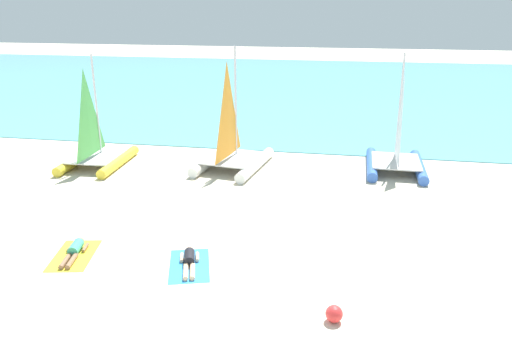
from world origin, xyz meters
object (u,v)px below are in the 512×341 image
sailboat_blue (396,154)px  beach_ball (334,314)px  sailboat_yellow (96,150)px  sunbather_right (189,260)px  sailboat_white (232,151)px  sunbather_left (74,250)px  towel_left (74,255)px  towel_right (189,265)px

sailboat_blue → beach_ball: sailboat_blue is taller
sailboat_yellow → sunbather_right: sailboat_yellow is taller
sailboat_yellow → sunbather_right: 10.29m
sailboat_white → sailboat_yellow: (-5.99, -0.81, -0.05)m
sailboat_yellow → beach_ball: size_ratio=12.03×
sailboat_blue → sunbather_left: bearing=-134.6°
sailboat_yellow → beach_ball: (10.80, -9.66, -0.52)m
sailboat_yellow → towel_left: sailboat_yellow is taller
towel_right → sunbather_right: sunbather_right is taller
sailboat_white → towel_right: bearing=-76.5°
sunbather_left → sunbather_right: size_ratio=1.01×
sunbather_left → sailboat_blue: bearing=32.7°
sailboat_blue → towel_left: sailboat_blue is taller
beach_ball → sailboat_yellow: bearing=138.2°
sailboat_blue → towel_right: bearing=-122.3°
sunbather_right → sunbather_left: bearing=164.0°
sailboat_white → sailboat_blue: 7.07m
sailboat_blue → sailboat_yellow: sailboat_blue is taller
sailboat_white → sunbather_right: bearing=-76.6°
sailboat_blue → towel_left: bearing=-134.4°
sailboat_blue → sunbather_right: (-6.27, -9.44, -0.61)m
sailboat_blue → towel_left: 13.63m
sailboat_blue → sailboat_yellow: bearing=-171.6°
sailboat_blue → sunbather_right: size_ratio=3.22×
sunbather_left → sailboat_white: bearing=61.0°
sailboat_blue → towel_right: sailboat_blue is taller
sunbather_left → beach_ball: 7.74m
towel_right → beach_ball: 4.45m
sailboat_white → towel_right: 8.69m
sunbather_left → sunbather_right: 3.45m
towel_right → sunbather_left: bearing=179.7°
sunbather_left → beach_ball: (7.51, -1.87, 0.07)m
sailboat_white → sunbather_right: sailboat_white is taller
sailboat_blue → sunbather_left: size_ratio=3.18×
sailboat_white → sailboat_yellow: 6.04m
sunbather_left → towel_right: (3.47, -0.02, -0.13)m
sailboat_yellow → sunbather_right: size_ratio=3.14×
sailboat_yellow → towel_right: size_ratio=2.55×
sailboat_white → sunbather_left: (-2.70, -8.61, -0.64)m
sailboat_white → towel_right: size_ratio=2.74×
towel_left → sailboat_blue: bearing=44.5°
sailboat_blue → beach_ball: bearing=-100.0°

